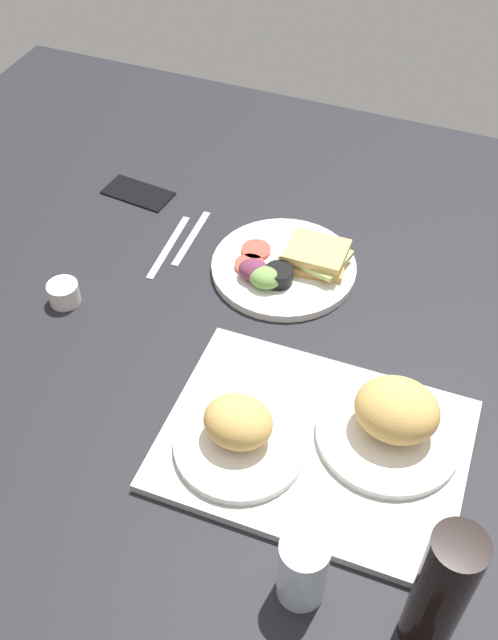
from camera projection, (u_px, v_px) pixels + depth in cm
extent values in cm
cube|color=black|center=(266.00, 333.00, 130.78)|extent=(190.00, 150.00, 3.00)
cube|color=#B2B2AD|center=(314.00, 445.00, 111.95)|extent=(45.58, 33.80, 1.60)
cylinder|color=white|center=(388.00, 434.00, 111.51)|extent=(21.89, 21.89, 1.40)
ellipsoid|color=tan|center=(397.00, 410.00, 108.37)|extent=(12.63, 10.91, 8.61)
cylinder|color=white|center=(240.00, 444.00, 110.20)|extent=(19.75, 19.75, 1.40)
ellipsoid|color=tan|center=(238.00, 422.00, 107.86)|extent=(10.40, 8.98, 7.09)
cylinder|color=white|center=(284.00, 267.00, 139.14)|extent=(27.11, 27.11, 1.60)
cube|color=tan|center=(316.00, 260.00, 138.24)|extent=(12.18, 10.48, 1.40)
cube|color=#B2C66B|center=(316.00, 256.00, 137.37)|extent=(12.66, 11.13, 1.00)
cube|color=#DBB266|center=(317.00, 251.00, 136.50)|extent=(11.15, 9.18, 1.40)
cylinder|color=#D14738|center=(256.00, 250.00, 140.69)|extent=(5.60, 5.60, 0.80)
cylinder|color=#D14738|center=(250.00, 265.00, 137.81)|extent=(5.60, 5.60, 0.80)
cylinder|color=black|center=(279.00, 275.00, 134.27)|extent=(5.20, 5.20, 3.00)
cylinder|color=#EFEACC|center=(279.00, 271.00, 133.47)|extent=(4.26, 4.26, 0.60)
ellipsoid|color=#729E4C|center=(265.00, 278.00, 133.44)|extent=(6.00, 4.80, 3.60)
ellipsoid|color=#6B2D47|center=(254.00, 270.00, 134.76)|extent=(6.00, 4.80, 3.60)
cylinder|color=silver|center=(303.00, 569.00, 93.12)|extent=(6.45, 6.45, 11.75)
cylinder|color=black|center=(440.00, 593.00, 84.96)|extent=(6.40, 6.40, 23.68)
cylinder|color=silver|center=(64.00, 293.00, 132.69)|extent=(5.60, 5.60, 4.00)
cube|color=#B7B7BC|center=(191.00, 238.00, 145.90)|extent=(2.12, 17.04, 0.50)
cube|color=#B7B7BC|center=(169.00, 246.00, 144.11)|extent=(2.59, 19.05, 0.50)
cube|color=black|center=(138.00, 192.00, 155.73)|extent=(15.06, 8.62, 0.80)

